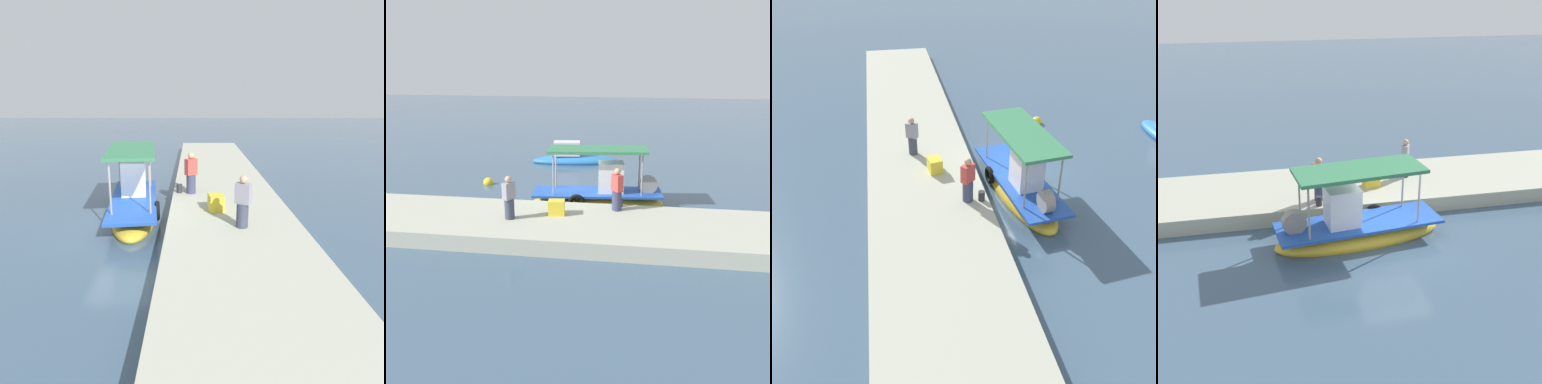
% 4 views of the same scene
% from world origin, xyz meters
% --- Properties ---
extents(ground_plane, '(120.00, 120.00, 0.00)m').
position_xyz_m(ground_plane, '(0.00, 0.00, 0.00)').
color(ground_plane, '#40586E').
extents(dock_quay, '(36.00, 4.32, 0.60)m').
position_xyz_m(dock_quay, '(0.00, -3.94, 0.30)').
color(dock_quay, '#AEAF9A').
rests_on(dock_quay, ground_plane).
extents(main_fishing_boat, '(6.11, 2.40, 3.00)m').
position_xyz_m(main_fishing_boat, '(1.28, -0.29, 0.48)').
color(main_fishing_boat, gold).
rests_on(main_fishing_boat, ground_plane).
extents(fisherman_near_bollard, '(0.50, 0.53, 1.65)m').
position_xyz_m(fisherman_near_bollard, '(-1.69, -4.14, 1.35)').
color(fisherman_near_bollard, '#393E51').
rests_on(fisherman_near_bollard, dock_quay).
extents(fisherman_by_crate, '(0.53, 0.55, 1.72)m').
position_xyz_m(fisherman_by_crate, '(2.22, -2.53, 1.38)').
color(fisherman_by_crate, '#383D5B').
rests_on(fisherman_by_crate, dock_quay).
extents(mooring_bollard, '(0.24, 0.24, 0.36)m').
position_xyz_m(mooring_bollard, '(2.31, -2.04, 0.78)').
color(mooring_bollard, '#2D2D33').
rests_on(mooring_bollard, dock_quay).
extents(cargo_crate, '(0.69, 0.58, 0.57)m').
position_xyz_m(cargo_crate, '(-0.03, -3.43, 0.89)').
color(cargo_crate, yellow).
rests_on(cargo_crate, dock_quay).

